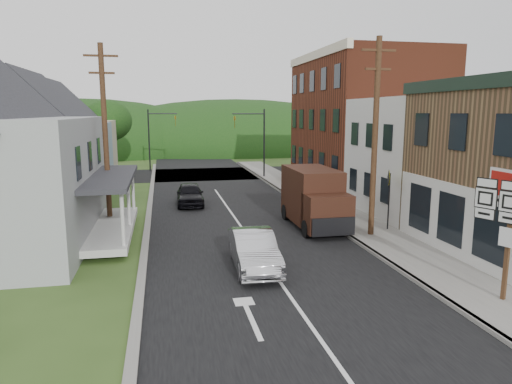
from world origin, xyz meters
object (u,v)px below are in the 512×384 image
delivery_van (314,198)px  route_sign_cluster (509,223)px  silver_sedan (254,250)px  warning_sign (389,191)px  dark_sedan (190,194)px

delivery_van → route_sign_cluster: size_ratio=1.43×
silver_sedan → delivery_van: size_ratio=0.81×
warning_sign → route_sign_cluster: bearing=-73.9°
dark_sedan → route_sign_cluster: bearing=-62.2°
dark_sedan → delivery_van: delivery_van is taller
silver_sedan → dark_sedan: size_ratio=1.06×
silver_sedan → delivery_van: bearing=54.5°
silver_sedan → route_sign_cluster: bearing=-32.6°
silver_sedan → delivery_van: (4.20, 5.48, 0.79)m
delivery_van → warning_sign: warning_sign is taller
silver_sedan → delivery_van: delivery_van is taller
dark_sedan → silver_sedan: bearing=-81.0°
dark_sedan → warning_sign: bearing=-41.8°
route_sign_cluster → warning_sign: route_sign_cluster is taller
dark_sedan → delivery_van: size_ratio=0.76×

